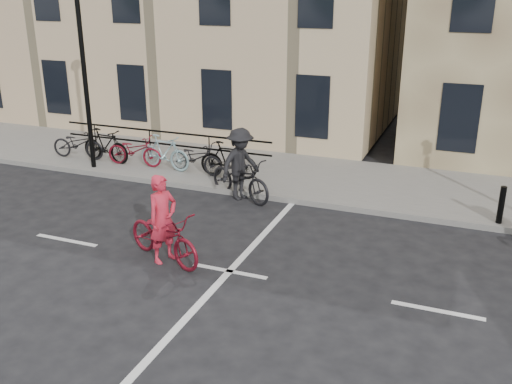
% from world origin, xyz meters
% --- Properties ---
extents(ground, '(120.00, 120.00, 0.00)m').
position_xyz_m(ground, '(0.00, 0.00, 0.00)').
color(ground, black).
rests_on(ground, ground).
extents(sidewalk, '(46.00, 4.00, 0.15)m').
position_xyz_m(sidewalk, '(-4.00, 6.00, 0.07)').
color(sidewalk, slate).
rests_on(sidewalk, ground).
extents(lamp_post, '(0.36, 0.36, 5.28)m').
position_xyz_m(lamp_post, '(-6.50, 4.40, 3.49)').
color(lamp_post, black).
rests_on(lamp_post, sidewalk).
extents(bollard_east, '(0.14, 0.14, 0.90)m').
position_xyz_m(bollard_east, '(5.00, 4.25, 0.60)').
color(bollard_east, black).
rests_on(bollard_east, sidewalk).
extents(parked_bikes, '(7.25, 1.23, 1.05)m').
position_xyz_m(parked_bikes, '(-4.92, 5.04, 0.65)').
color(parked_bikes, black).
rests_on(parked_bikes, sidewalk).
extents(cyclist_pink, '(2.20, 1.42, 1.85)m').
position_xyz_m(cyclist_pink, '(-1.45, -0.03, 0.64)').
color(cyclist_pink, maroon).
rests_on(cyclist_pink, ground).
extents(cyclist_dark, '(2.28, 1.59, 1.92)m').
position_xyz_m(cyclist_dark, '(-1.42, 3.90, 0.76)').
color(cyclist_dark, black).
rests_on(cyclist_dark, ground).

